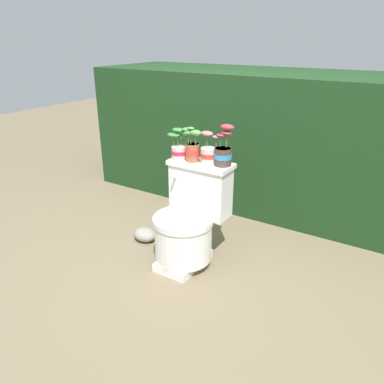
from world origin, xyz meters
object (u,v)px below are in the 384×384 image
(toilet, at_px, (189,221))
(potted_plant_midleft, at_px, (192,148))
(potted_plant_middle, at_px, (209,153))
(potted_plant_midright, at_px, (223,152))
(potted_plant_left, at_px, (179,147))
(garden_stone, at_px, (145,235))

(toilet, distance_m, potted_plant_midleft, 0.49)
(potted_plant_middle, xyz_separation_m, potted_plant_midright, (0.10, 0.01, 0.02))
(potted_plant_left, xyz_separation_m, potted_plant_midleft, (0.11, 0.00, 0.01))
(toilet, relative_size, potted_plant_left, 3.19)
(toilet, xyz_separation_m, garden_stone, (-0.42, 0.03, -0.24))
(potted_plant_left, bearing_deg, garden_stone, -159.65)
(garden_stone, bearing_deg, toilet, -4.28)
(toilet, relative_size, garden_stone, 3.69)
(potted_plant_midleft, bearing_deg, potted_plant_middle, 11.93)
(toilet, xyz_separation_m, potted_plant_middle, (0.05, 0.15, 0.45))
(potted_plant_middle, distance_m, potted_plant_midright, 0.10)
(toilet, relative_size, potted_plant_midleft, 2.89)
(potted_plant_midright, bearing_deg, toilet, -132.36)
(potted_plant_midright, bearing_deg, potted_plant_left, -172.82)
(potted_plant_midleft, xyz_separation_m, garden_stone, (-0.36, -0.10, -0.71))
(potted_plant_midright, xyz_separation_m, garden_stone, (-0.57, -0.14, -0.71))
(potted_plant_midleft, distance_m, garden_stone, 0.81)
(potted_plant_middle, relative_size, garden_stone, 1.13)
(potted_plant_left, distance_m, potted_plant_midleft, 0.11)
(potted_plant_midleft, relative_size, potted_plant_midright, 0.89)
(toilet, height_order, potted_plant_left, potted_plant_left)
(toilet, distance_m, potted_plant_middle, 0.48)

